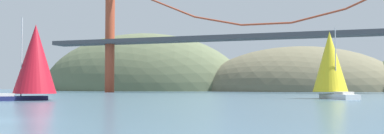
# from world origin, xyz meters

# --- Properties ---
(ground_plane) EXTENTS (360.00, 360.00, 0.00)m
(ground_plane) POSITION_xyz_m (0.00, 0.00, 0.00)
(ground_plane) COLOR #426075
(headland_left) EXTENTS (83.34, 44.00, 44.65)m
(headland_left) POSITION_xyz_m (-55.00, 135.00, 0.00)
(headland_left) COLOR #5B6647
(headland_left) RESTS_ON ground_plane
(headland_center) EXTENTS (69.41, 44.00, 31.14)m
(headland_center) POSITION_xyz_m (5.00, 135.00, 0.00)
(headland_center) COLOR #6B664C
(headland_center) RESTS_ON ground_plane
(suspension_bridge) EXTENTS (128.49, 6.00, 35.60)m
(suspension_bridge) POSITION_xyz_m (-0.00, 95.00, 16.06)
(suspension_bridge) COLOR #A34228
(suspension_bridge) RESTS_ON ground_plane
(sailboat_yellow_sail) EXTENTS (7.18, 8.92, 9.99)m
(sailboat_yellow_sail) POSITION_xyz_m (16.18, 46.12, 5.05)
(sailboat_yellow_sail) COLOR white
(sailboat_yellow_sail) RESTS_ON ground_plane
(sailboat_crimson_sail) EXTENTS (8.30, 9.47, 10.45)m
(sailboat_crimson_sail) POSITION_xyz_m (-19.77, 27.52, 5.10)
(sailboat_crimson_sail) COLOR #191E4C
(sailboat_crimson_sail) RESTS_ON ground_plane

